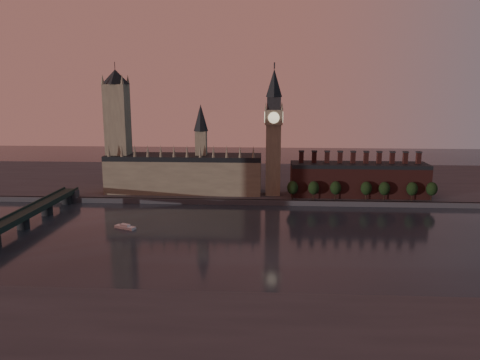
% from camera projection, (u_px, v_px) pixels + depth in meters
% --- Properties ---
extents(ground, '(900.00, 900.00, 0.00)m').
position_uv_depth(ground, '(258.00, 241.00, 282.84)').
color(ground, black).
rests_on(ground, ground).
extents(north_bank, '(900.00, 182.00, 4.00)m').
position_uv_depth(north_bank, '(262.00, 181.00, 456.78)').
color(north_bank, '#444448').
rests_on(north_bank, ground).
extents(palace_of_westminster, '(130.00, 30.30, 74.00)m').
position_uv_depth(palace_of_westminster, '(185.00, 172.00, 394.80)').
color(palace_of_westminster, gray).
rests_on(palace_of_westminster, north_bank).
extents(victoria_tower, '(24.00, 24.00, 108.00)m').
position_uv_depth(victoria_tower, '(118.00, 127.00, 390.72)').
color(victoria_tower, gray).
rests_on(victoria_tower, north_bank).
extents(big_ben, '(15.00, 15.00, 107.00)m').
position_uv_depth(big_ben, '(273.00, 131.00, 378.90)').
color(big_ben, gray).
rests_on(big_ben, north_bank).
extents(chimney_block, '(110.00, 25.00, 37.00)m').
position_uv_depth(chimney_block, '(358.00, 179.00, 382.54)').
color(chimney_block, '#4A1F1C').
rests_on(chimney_block, north_bank).
extents(embankment_tree_0, '(8.60, 8.60, 14.88)m').
position_uv_depth(embankment_tree_0, '(293.00, 188.00, 370.61)').
color(embankment_tree_0, black).
rests_on(embankment_tree_0, north_bank).
extents(embankment_tree_1, '(8.60, 8.60, 14.88)m').
position_uv_depth(embankment_tree_1, '(314.00, 188.00, 369.51)').
color(embankment_tree_1, black).
rests_on(embankment_tree_1, north_bank).
extents(embankment_tree_2, '(8.60, 8.60, 14.88)m').
position_uv_depth(embankment_tree_2, '(336.00, 188.00, 369.40)').
color(embankment_tree_2, black).
rests_on(embankment_tree_2, north_bank).
extents(embankment_tree_3, '(8.60, 8.60, 14.88)m').
position_uv_depth(embankment_tree_3, '(366.00, 188.00, 368.32)').
color(embankment_tree_3, black).
rests_on(embankment_tree_3, north_bank).
extents(embankment_tree_4, '(8.60, 8.60, 14.88)m').
position_uv_depth(embankment_tree_4, '(384.00, 189.00, 367.35)').
color(embankment_tree_4, black).
rests_on(embankment_tree_4, north_bank).
extents(embankment_tree_5, '(8.60, 8.60, 14.88)m').
position_uv_depth(embankment_tree_5, '(412.00, 189.00, 366.25)').
color(embankment_tree_5, black).
rests_on(embankment_tree_5, north_bank).
extents(embankment_tree_6, '(8.60, 8.60, 14.88)m').
position_uv_depth(embankment_tree_6, '(432.00, 189.00, 366.04)').
color(embankment_tree_6, black).
rests_on(embankment_tree_6, north_bank).
extents(westminster_bridge, '(14.00, 200.00, 11.55)m').
position_uv_depth(westminster_bridge, '(6.00, 227.00, 287.54)').
color(westminster_bridge, '#1D2D27').
rests_on(westminster_bridge, ground).
extents(river_boat, '(15.49, 10.23, 3.01)m').
position_uv_depth(river_boat, '(125.00, 227.00, 308.47)').
color(river_boat, silver).
rests_on(river_boat, ground).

